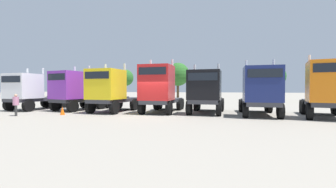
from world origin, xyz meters
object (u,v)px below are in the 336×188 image
object	(u,v)px
semi_truck_white	(31,91)
semi_truck_orange	(327,89)
semi_truck_purple	(74,90)
semi_truck_red	(159,89)
semi_truck_black	(206,91)
visitor_with_camera	(16,103)
traffic_cone_near	(62,111)
semi_truck_navy	(260,91)
semi_truck_yellow	(110,90)

from	to	relation	value
semi_truck_white	semi_truck_orange	world-z (taller)	semi_truck_orange
semi_truck_purple	semi_truck_orange	bearing A→B (deg)	100.90
semi_truck_red	semi_truck_black	xyz separation A→B (m)	(3.71, 0.30, -0.20)
visitor_with_camera	traffic_cone_near	bearing A→B (deg)	157.18
semi_truck_white	semi_truck_purple	xyz separation A→B (m)	(4.22, 0.49, 0.14)
semi_truck_red	semi_truck_black	world-z (taller)	semi_truck_red
semi_truck_navy	visitor_with_camera	world-z (taller)	semi_truck_navy
semi_truck_black	visitor_with_camera	xyz separation A→B (m)	(-13.45, -4.54, -0.85)
semi_truck_black	semi_truck_orange	world-z (taller)	semi_truck_orange
semi_truck_red	traffic_cone_near	size ratio (longest dim) A/B	9.99
visitor_with_camera	semi_truck_yellow	bearing A→B (deg)	165.92
traffic_cone_near	semi_truck_black	bearing A→B (deg)	16.69
semi_truck_black	traffic_cone_near	distance (m)	11.14
semi_truck_orange	visitor_with_camera	bearing A→B (deg)	-68.99
semi_truck_orange	semi_truck_yellow	bearing A→B (deg)	-79.21
semi_truck_purple	semi_truck_orange	xyz separation A→B (m)	(19.88, -0.96, 0.12)
semi_truck_orange	visitor_with_camera	xyz separation A→B (m)	(-21.51, -3.54, -1.06)
semi_truck_red	semi_truck_black	bearing A→B (deg)	95.17
visitor_with_camera	traffic_cone_near	xyz separation A→B (m)	(2.87, 1.37, -0.61)
semi_truck_purple	semi_truck_black	size ratio (longest dim) A/B	1.04
semi_truck_red	semi_truck_navy	bearing A→B (deg)	88.00
semi_truck_purple	semi_truck_black	xyz separation A→B (m)	(11.82, 0.04, -0.09)
semi_truck_navy	semi_truck_orange	size ratio (longest dim) A/B	1.02
semi_truck_red	semi_truck_navy	distance (m)	7.68
semi_truck_black	semi_truck_navy	distance (m)	4.01
semi_truck_black	semi_truck_navy	size ratio (longest dim) A/B	0.92
semi_truck_white	semi_truck_navy	xyz separation A→B (m)	(20.00, -0.11, 0.08)
semi_truck_purple	traffic_cone_near	distance (m)	3.71
semi_truck_red	visitor_with_camera	xyz separation A→B (m)	(-9.74, -4.24, -1.05)
semi_truck_white	semi_truck_navy	world-z (taller)	semi_truck_navy
semi_truck_white	traffic_cone_near	world-z (taller)	semi_truck_white
semi_truck_black	semi_truck_yellow	bearing A→B (deg)	-81.82
semi_truck_red	visitor_with_camera	world-z (taller)	semi_truck_red
semi_truck_purple	semi_truck_yellow	size ratio (longest dim) A/B	1.02
semi_truck_yellow	traffic_cone_near	xyz separation A→B (m)	(-2.70, -2.42, -1.57)
semi_truck_white	semi_truck_orange	xyz separation A→B (m)	(24.10, -0.47, 0.26)
visitor_with_camera	semi_truck_orange	bearing A→B (deg)	141.10
semi_truck_black	semi_truck_navy	bearing A→B (deg)	83.44
semi_truck_black	semi_truck_orange	bearing A→B (deg)	85.64
semi_truck_red	semi_truck_white	bearing A→B (deg)	-88.28
semi_truck_yellow	semi_truck_orange	bearing A→B (deg)	92.80
semi_truck_navy	traffic_cone_near	xyz separation A→B (m)	(-14.53, -2.53, -1.50)
semi_truck_purple	semi_truck_black	world-z (taller)	semi_truck_purple
semi_truck_white	semi_truck_orange	distance (m)	24.10
visitor_with_camera	semi_truck_red	bearing A→B (deg)	155.30
semi_truck_black	visitor_with_camera	world-z (taller)	semi_truck_black
semi_truck_red	semi_truck_orange	world-z (taller)	semi_truck_red
semi_truck_red	semi_truck_orange	bearing A→B (deg)	87.20
semi_truck_red	semi_truck_black	size ratio (longest dim) A/B	1.08
semi_truck_red	semi_truck_navy	world-z (taller)	semi_truck_red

